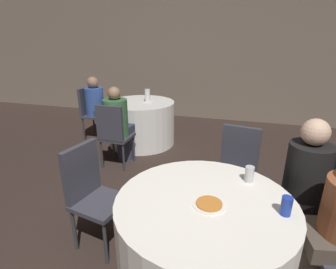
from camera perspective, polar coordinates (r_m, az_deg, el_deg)
name	(u,v)px	position (r m, az deg, el deg)	size (l,w,h in m)	color
wall_back	(232,56)	(5.91, 13.82, 16.33)	(16.00, 0.06, 2.80)	#7A6B5B
table_near	(203,245)	(2.04, 7.55, -22.70)	(1.21, 1.21, 0.74)	white
table_far	(142,123)	(4.56, -5.78, 2.55)	(1.13, 1.13, 0.74)	white
chair_near_northeast	(311,192)	(2.53, 28.66, -11.02)	(0.56, 0.56, 0.93)	#383842
chair_near_north	(237,164)	(2.77, 14.79, -6.27)	(0.47, 0.47, 0.93)	#383842
chair_near_west	(91,188)	(2.38, -16.49, -11.12)	(0.47, 0.47, 0.93)	#383842
chair_far_west	(91,109)	(4.96, -16.50, 5.39)	(0.41, 0.40, 0.93)	#383842
chair_far_south	(113,131)	(3.67, -11.82, 0.68)	(0.41, 0.42, 0.93)	#383842
person_blue_shirt	(99,108)	(4.87, -14.84, 5.52)	(0.50, 0.33, 1.13)	#33384C
person_black_shirt	(298,191)	(2.38, 26.37, -10.91)	(0.47, 0.46, 1.20)	#282828
person_green_jacket	(119,126)	(3.80, -10.67, 1.93)	(0.33, 0.51, 1.15)	#33384C
pizza_plate_near	(209,204)	(1.77, 8.94, -14.74)	(0.22, 0.22, 0.02)	white
soda_can_silver	(249,174)	(2.07, 17.29, -8.23)	(0.07, 0.07, 0.12)	silver
soda_can_blue	(286,206)	(1.79, 24.37, -13.98)	(0.07, 0.07, 0.12)	#1E38A5
bottle_far	(147,95)	(4.46, -4.51, 8.47)	(0.09, 0.09, 0.21)	white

